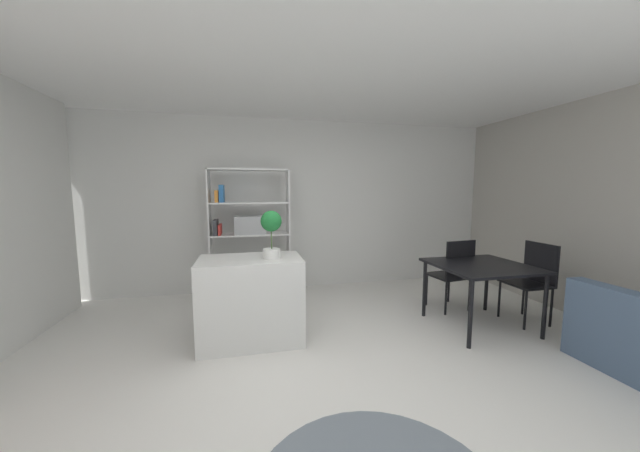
{
  "coord_description": "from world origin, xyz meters",
  "views": [
    {
      "loc": [
        -0.58,
        -2.48,
        1.61
      ],
      "look_at": [
        0.17,
        0.81,
        1.23
      ],
      "focal_mm": 18.01,
      "sensor_mm": 36.0,
      "label": 1
    }
  ],
  "objects": [
    {
      "name": "dining_chair_far",
      "position": [
        2.06,
        1.16,
        0.56
      ],
      "size": [
        0.5,
        0.49,
        0.96
      ],
      "rotation": [
        0.0,
        0.0,
        3.27
      ],
      "color": "black",
      "rests_on": "ground_plane"
    },
    {
      "name": "dining_table",
      "position": [
        2.05,
        0.65,
        0.67
      ],
      "size": [
        1.04,
        0.99,
        0.75
      ],
      "color": "black",
      "rests_on": "ground_plane"
    },
    {
      "name": "potted_plant_on_island",
      "position": [
        -0.34,
        0.84,
        1.2
      ],
      "size": [
        0.22,
        0.22,
        0.5
      ],
      "color": "white",
      "rests_on": "kitchen_island"
    },
    {
      "name": "open_bookshelf",
      "position": [
        -0.61,
        2.32,
        0.98
      ],
      "size": [
        1.15,
        0.36,
        1.91
      ],
      "color": "white",
      "rests_on": "ground_plane"
    },
    {
      "name": "ceiling_slab",
      "position": [
        0.0,
        0.0,
        2.75
      ],
      "size": [
        7.08,
        5.49,
        0.06
      ],
      "color": "white",
      "rests_on": "ground_plane"
    },
    {
      "name": "ground_plane",
      "position": [
        0.0,
        0.0,
        0.0
      ],
      "size": [
        9.75,
        9.75,
        0.0
      ],
      "primitive_type": "plane",
      "color": "silver"
    },
    {
      "name": "back_partition",
      "position": [
        0.0,
        2.71,
        1.36
      ],
      "size": [
        7.08,
        0.06,
        2.72
      ],
      "primitive_type": "cube",
      "color": "silver",
      "rests_on": "ground_plane"
    },
    {
      "name": "dining_chair_window_side",
      "position": [
        2.79,
        0.65,
        0.58
      ],
      "size": [
        0.42,
        0.45,
        0.97
      ],
      "rotation": [
        0.0,
        0.0,
        -1.57
      ],
      "color": "black",
      "rests_on": "ground_plane"
    },
    {
      "name": "kitchen_island",
      "position": [
        -0.56,
        0.89,
        0.45
      ],
      "size": [
        1.06,
        0.64,
        0.9
      ],
      "primitive_type": "cube",
      "color": "silver",
      "rests_on": "ground_plane"
    }
  ]
}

